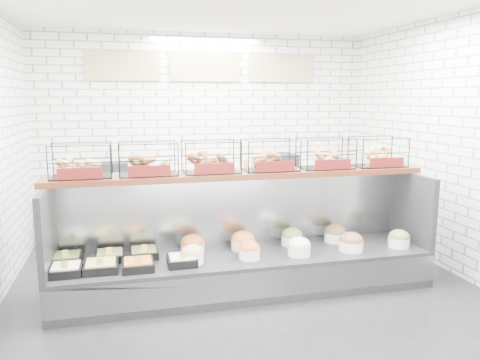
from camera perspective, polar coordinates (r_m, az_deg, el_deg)
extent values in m
plane|color=black|center=(4.95, 1.60, -14.43)|extent=(5.50, 5.50, 0.00)
cube|color=silver|center=(7.22, -4.18, 5.61)|extent=(5.00, 0.02, 3.00)
cube|color=silver|center=(5.74, 26.58, 3.47)|extent=(0.02, 5.50, 3.00)
cube|color=#C4B488|center=(7.08, -14.13, 13.36)|extent=(1.05, 0.03, 0.42)
cube|color=#C4B488|center=(7.18, -4.24, 13.57)|extent=(1.05, 0.03, 0.42)
cube|color=#C4B488|center=(7.48, 5.12, 13.41)|extent=(1.05, 0.03, 0.42)
cube|color=black|center=(5.14, 0.71, -11.06)|extent=(4.00, 0.90, 0.40)
cube|color=#93969B|center=(4.74, 2.06, -12.66)|extent=(4.00, 0.03, 0.28)
cube|color=#93969B|center=(5.34, -0.38, -3.51)|extent=(4.00, 0.08, 0.80)
cube|color=black|center=(4.87, -22.46, -5.62)|extent=(0.06, 0.90, 0.80)
cube|color=black|center=(5.76, 20.08, -3.12)|extent=(0.06, 0.90, 0.80)
cube|color=black|center=(4.78, -20.43, -10.30)|extent=(0.29, 0.29, 0.08)
cube|color=white|center=(4.77, -20.46, -9.90)|extent=(0.25, 0.25, 0.04)
cube|color=#DFC14D|center=(4.66, -20.64, -9.68)|extent=(0.06, 0.01, 0.08)
cube|color=black|center=(5.09, -20.36, -9.04)|extent=(0.29, 0.29, 0.08)
cube|color=olive|center=(5.08, -20.38, -8.67)|extent=(0.25, 0.25, 0.04)
cube|color=#DFC14D|center=(4.97, -20.55, -8.44)|extent=(0.06, 0.01, 0.08)
cube|color=black|center=(4.77, -16.57, -10.11)|extent=(0.32, 0.32, 0.08)
cube|color=#CDC169|center=(4.76, -16.60, -9.72)|extent=(0.27, 0.27, 0.04)
cube|color=#DFC14D|center=(4.64, -16.69, -9.54)|extent=(0.06, 0.01, 0.08)
cube|color=black|center=(5.04, -15.56, -8.97)|extent=(0.29, 0.29, 0.08)
cube|color=olive|center=(5.03, -15.58, -8.59)|extent=(0.25, 0.25, 0.04)
cube|color=#DFC14D|center=(4.92, -15.65, -8.35)|extent=(0.06, 0.01, 0.08)
cube|color=black|center=(4.72, -12.32, -10.13)|extent=(0.31, 0.31, 0.08)
cube|color=orange|center=(4.71, -12.34, -9.73)|extent=(0.26, 0.26, 0.04)
cube|color=#DFC14D|center=(4.59, -12.33, -9.53)|extent=(0.06, 0.01, 0.08)
cube|color=black|center=(5.05, -11.63, -8.77)|extent=(0.29, 0.29, 0.08)
cube|color=olive|center=(5.04, -11.64, -8.40)|extent=(0.25, 0.25, 0.04)
cube|color=#DFC14D|center=(4.92, -11.61, -8.16)|extent=(0.06, 0.01, 0.08)
cube|color=black|center=(4.77, -7.08, -9.76)|extent=(0.29, 0.29, 0.08)
cube|color=silver|center=(4.76, -7.09, -9.36)|extent=(0.24, 0.24, 0.04)
cube|color=#DFC14D|center=(4.65, -6.96, -9.12)|extent=(0.06, 0.01, 0.08)
cylinder|color=white|center=(4.80, -5.81, -9.43)|extent=(0.23, 0.23, 0.11)
ellipsoid|color=tan|center=(4.78, -5.82, -8.75)|extent=(0.22, 0.22, 0.16)
cylinder|color=white|center=(5.11, -5.78, -8.21)|extent=(0.26, 0.26, 0.11)
ellipsoid|color=#D2662C|center=(5.09, -5.79, -7.57)|extent=(0.25, 0.25, 0.18)
cylinder|color=white|center=(4.90, 1.14, -8.95)|extent=(0.22, 0.22, 0.11)
ellipsoid|color=#D9592E|center=(4.88, 1.14, -8.28)|extent=(0.22, 0.22, 0.15)
cylinder|color=white|center=(5.19, 0.39, -7.86)|extent=(0.27, 0.27, 0.11)
ellipsoid|color=orange|center=(5.17, 0.39, -7.23)|extent=(0.26, 0.26, 0.18)
cylinder|color=white|center=(5.04, 7.21, -8.48)|extent=(0.24, 0.24, 0.11)
ellipsoid|color=white|center=(5.03, 7.23, -7.83)|extent=(0.24, 0.24, 0.17)
cylinder|color=white|center=(5.37, 6.34, -7.31)|extent=(0.24, 0.24, 0.11)
ellipsoid|color=olive|center=(5.36, 6.35, -6.69)|extent=(0.23, 0.23, 0.16)
cylinder|color=white|center=(5.30, 13.36, -7.78)|extent=(0.26, 0.26, 0.11)
ellipsoid|color=brown|center=(5.28, 13.38, -7.16)|extent=(0.26, 0.26, 0.18)
cylinder|color=white|center=(5.58, 11.56, -6.80)|extent=(0.26, 0.26, 0.11)
ellipsoid|color=brown|center=(5.56, 11.58, -6.20)|extent=(0.25, 0.25, 0.18)
cylinder|color=white|center=(5.57, 18.80, -7.18)|extent=(0.24, 0.24, 0.11)
ellipsoid|color=olive|center=(5.55, 18.83, -6.58)|extent=(0.23, 0.23, 0.16)
cube|color=#421B0E|center=(5.08, 0.11, 0.73)|extent=(4.10, 0.50, 0.06)
cube|color=black|center=(4.92, -18.81, 2.26)|extent=(0.60, 0.38, 0.34)
cube|color=#571110|center=(4.74, -18.94, 0.75)|extent=(0.42, 0.02, 0.11)
cube|color=black|center=(4.91, -11.14, 2.59)|extent=(0.60, 0.38, 0.34)
cube|color=#571110|center=(4.72, -10.98, 1.08)|extent=(0.42, 0.02, 0.11)
cube|color=black|center=(4.98, -3.57, 2.86)|extent=(0.60, 0.38, 0.34)
cube|color=#571110|center=(4.80, -3.12, 1.39)|extent=(0.42, 0.02, 0.11)
cube|color=black|center=(5.14, 3.67, 3.08)|extent=(0.60, 0.38, 0.34)
cube|color=#571110|center=(4.96, 4.36, 1.65)|extent=(0.42, 0.02, 0.11)
cube|color=black|center=(5.37, 10.39, 3.23)|extent=(0.60, 0.38, 0.34)
cube|color=#571110|center=(5.20, 11.26, 1.88)|extent=(0.42, 0.02, 0.11)
cube|color=black|center=(5.67, 16.47, 3.33)|extent=(0.60, 0.38, 0.34)
cube|color=#571110|center=(5.51, 17.47, 2.05)|extent=(0.42, 0.02, 0.11)
cube|color=#93969B|center=(7.06, -3.63, -3.11)|extent=(4.00, 0.60, 0.90)
cube|color=black|center=(6.91, -15.12, 1.09)|extent=(0.40, 0.30, 0.24)
cube|color=silver|center=(6.85, -9.87, 0.96)|extent=(0.35, 0.28, 0.18)
cylinder|color=#D16934|center=(7.15, 0.78, 1.64)|extent=(0.09, 0.09, 0.22)
cube|color=black|center=(7.22, 5.75, 1.99)|extent=(0.30, 0.30, 0.30)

